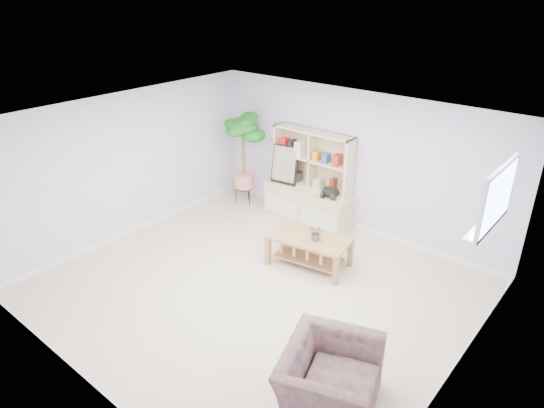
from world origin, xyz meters
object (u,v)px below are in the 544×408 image
Objects in this scene: storage_unit at (309,177)px; floor_tree at (244,160)px; coffee_table at (309,251)px; armchair at (330,376)px.

floor_tree is at bearing -172.15° from storage_unit.
coffee_table is (0.92, -1.24, -0.57)m from storage_unit.
floor_tree is (-1.38, -0.19, 0.06)m from storage_unit.
storage_unit is 1.55× the size of armchair.
floor_tree is (-2.30, 1.05, 0.64)m from coffee_table.
floor_tree reaches higher than storage_unit.
floor_tree is 1.67× the size of armchair.
floor_tree is at bearing 145.34° from coffee_table.
coffee_table is 2.69m from armchair.
storage_unit reaches higher than armchair.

